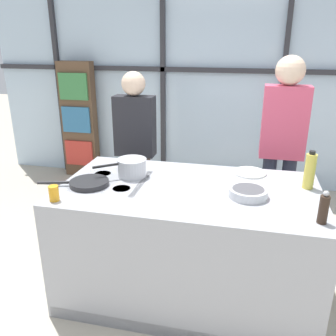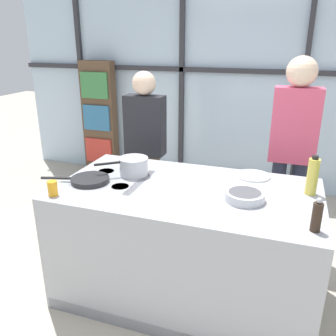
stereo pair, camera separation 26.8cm
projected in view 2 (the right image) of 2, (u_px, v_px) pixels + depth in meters
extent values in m
plane|color=#BCB29E|center=(185.00, 291.00, 2.89)|extent=(18.00, 18.00, 0.00)
cube|color=silver|center=(240.00, 82.00, 4.55)|extent=(6.40, 0.04, 2.80)
cube|color=#2D2D33|center=(240.00, 71.00, 4.45)|extent=(6.40, 0.06, 0.06)
cube|color=#2D2D33|center=(81.00, 76.00, 5.21)|extent=(0.06, 0.06, 2.80)
cube|color=#2D2D33|center=(182.00, 80.00, 4.74)|extent=(0.06, 0.06, 2.80)
cube|color=#2D2D33|center=(304.00, 85.00, 4.27)|extent=(0.06, 0.06, 2.80)
cube|color=brown|center=(100.00, 119.00, 5.19)|extent=(0.49, 0.16, 1.63)
cube|color=red|center=(99.00, 150.00, 5.26)|extent=(0.41, 0.03, 0.36)
cube|color=teal|center=(96.00, 118.00, 5.09)|extent=(0.41, 0.03, 0.36)
cube|color=#3D8447|center=(94.00, 85.00, 4.94)|extent=(0.41, 0.03, 0.36)
cube|color=#A8AAB2|center=(186.00, 243.00, 2.73)|extent=(1.88, 1.04, 0.91)
cube|color=black|center=(113.00, 179.00, 2.76)|extent=(0.52, 0.52, 0.01)
cube|color=black|center=(164.00, 332.00, 2.42)|extent=(1.84, 0.03, 0.10)
cylinder|color=#38383D|center=(90.00, 183.00, 2.68)|extent=(0.13, 0.13, 0.01)
cylinder|color=#38383D|center=(120.00, 187.00, 2.61)|extent=(0.13, 0.13, 0.01)
cylinder|color=#38383D|center=(106.00, 171.00, 2.90)|extent=(0.13, 0.13, 0.01)
cylinder|color=#38383D|center=(134.00, 175.00, 2.83)|extent=(0.13, 0.13, 0.01)
cylinder|color=#47382D|center=(154.00, 192.00, 3.74)|extent=(0.13, 0.13, 0.82)
cylinder|color=#47382D|center=(139.00, 189.00, 3.79)|extent=(0.13, 0.13, 0.82)
cube|color=#232328|center=(145.00, 125.00, 3.52)|extent=(0.39, 0.18, 0.59)
sphere|color=beige|center=(144.00, 83.00, 3.38)|extent=(0.23, 0.23, 0.23)
cylinder|color=#232838|center=(295.00, 208.00, 3.29)|extent=(0.13, 0.13, 0.90)
cylinder|color=#232838|center=(275.00, 205.00, 3.35)|extent=(0.13, 0.13, 0.90)
cube|color=#DB4C6B|center=(295.00, 125.00, 3.05)|extent=(0.39, 0.18, 0.65)
sphere|color=beige|center=(302.00, 71.00, 2.90)|extent=(0.25, 0.25, 0.25)
cylinder|color=#232326|center=(90.00, 180.00, 2.67)|extent=(0.29, 0.29, 0.04)
cylinder|color=#B26B2D|center=(90.00, 178.00, 2.67)|extent=(0.22, 0.22, 0.01)
cylinder|color=#232326|center=(56.00, 178.00, 2.68)|extent=(0.23, 0.09, 0.02)
cylinder|color=silver|center=(134.00, 166.00, 2.80)|extent=(0.22, 0.22, 0.14)
cylinder|color=silver|center=(133.00, 158.00, 2.78)|extent=(0.23, 0.23, 0.01)
cylinder|color=black|center=(107.00, 164.00, 2.72)|extent=(0.17, 0.14, 0.02)
cylinder|color=white|center=(253.00, 176.00, 2.78)|extent=(0.26, 0.26, 0.01)
cylinder|color=silver|center=(245.00, 196.00, 2.37)|extent=(0.27, 0.27, 0.06)
cylinder|color=#4C4C51|center=(245.00, 193.00, 2.36)|extent=(0.22, 0.22, 0.01)
cylinder|color=#E0CC4C|center=(312.00, 177.00, 2.43)|extent=(0.08, 0.08, 0.26)
cylinder|color=black|center=(315.00, 157.00, 2.38)|extent=(0.04, 0.04, 0.02)
cylinder|color=#332319|center=(317.00, 217.00, 1.98)|extent=(0.06, 0.06, 0.17)
sphere|color=#B2B2B7|center=(319.00, 201.00, 1.94)|extent=(0.03, 0.03, 0.03)
cylinder|color=orange|center=(53.00, 188.00, 2.44)|extent=(0.07, 0.07, 0.11)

